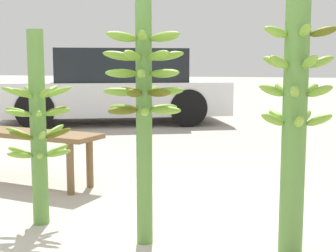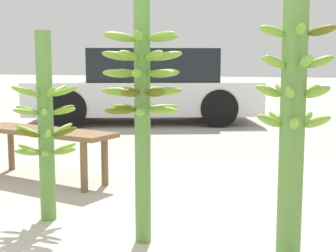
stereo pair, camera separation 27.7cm
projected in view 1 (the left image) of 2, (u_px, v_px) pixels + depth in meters
The scene contains 5 objects.
banana_stalk_left at pixel (38, 127), 3.00m from camera, with size 0.46×0.45×1.26m.
banana_stalk_center at pixel (144, 89), 2.64m from camera, with size 0.46×0.46×1.66m.
banana_stalk_right at pixel (295, 94), 2.50m from camera, with size 0.40×0.41×1.72m.
market_bench at pixel (24, 139), 4.09m from camera, with size 1.49×0.57×0.46m.
parked_car at pixel (115, 87), 8.53m from camera, with size 4.45×3.41×1.32m.
Camera 1 is at (0.90, -2.06, 1.03)m, focal length 50.00 mm.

